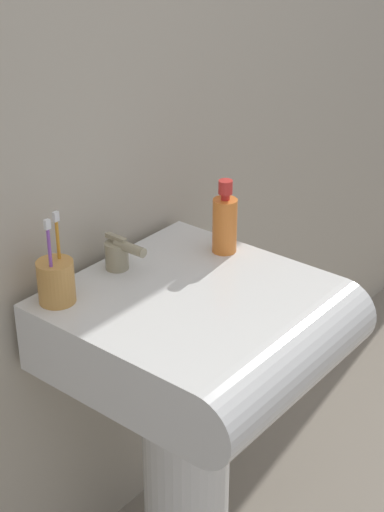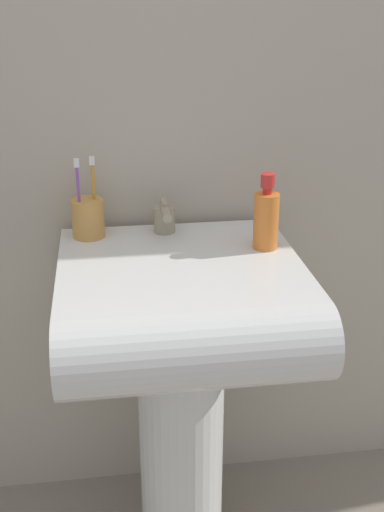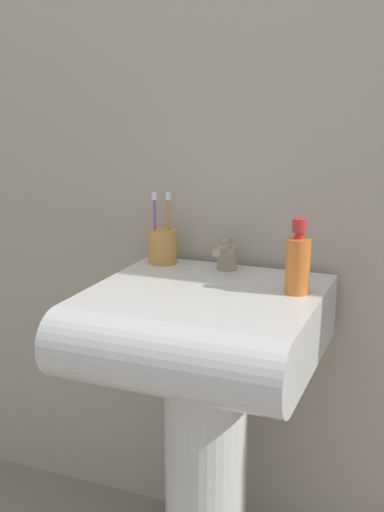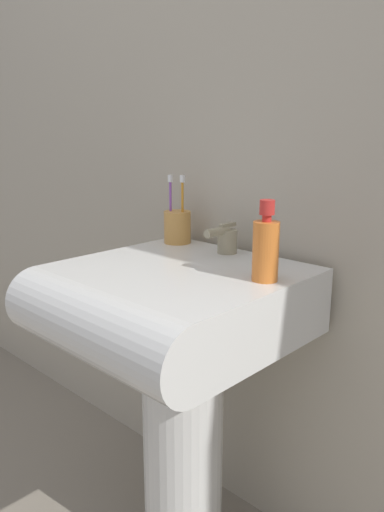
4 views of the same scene
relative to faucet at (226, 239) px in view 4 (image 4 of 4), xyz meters
The scene contains 6 objects.
wall_back 0.38m from the faucet, 82.24° to the left, with size 5.00×0.05×2.40m, color #B7AD99.
sink_pedestal 0.55m from the faucet, 85.30° to the right, with size 0.21×0.21×0.64m, color white.
sink_basin 0.26m from the faucet, 86.48° to the right, with size 0.53×0.55×0.16m.
faucet is the anchor object (origin of this frame).
toothbrush_cup 0.18m from the faucet, behind, with size 0.08×0.08×0.19m.
soap_bottle 0.25m from the faucet, 30.27° to the right, with size 0.06×0.06×0.17m.
Camera 4 is at (0.80, -0.80, 1.12)m, focal length 35.00 mm.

